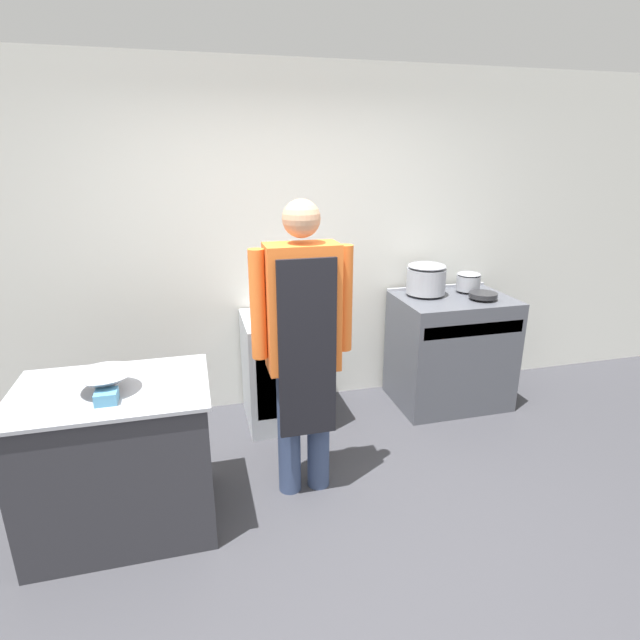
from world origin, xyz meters
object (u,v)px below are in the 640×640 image
(fridge_unit, at_px, (286,369))
(plastic_tub, at_px, (106,397))
(saute_pan, at_px, (483,295))
(mixing_bowl, at_px, (105,382))
(stock_pot, at_px, (426,278))
(stove, at_px, (450,350))
(sauce_pot, at_px, (468,281))
(person_cook, at_px, (303,337))

(fridge_unit, relative_size, plastic_tub, 8.03)
(saute_pan, bearing_deg, mixing_bowl, -162.91)
(stock_pot, bearing_deg, fridge_unit, -176.95)
(stove, height_order, sauce_pot, sauce_pot)
(saute_pan, bearing_deg, plastic_tub, -160.17)
(mixing_bowl, xyz_separation_m, stock_pot, (2.33, 1.07, 0.16))
(plastic_tub, xyz_separation_m, stock_pot, (2.30, 1.21, 0.18))
(person_cook, distance_m, plastic_tub, 1.08)
(stove, relative_size, plastic_tub, 8.92)
(person_cook, height_order, stock_pot, person_cook)
(fridge_unit, height_order, person_cook, person_cook)
(saute_pan, bearing_deg, stock_pot, 148.96)
(stove, height_order, plastic_tub, stove)
(fridge_unit, relative_size, mixing_bowl, 2.81)
(plastic_tub, xyz_separation_m, saute_pan, (2.69, 0.97, 0.07))
(stove, relative_size, sauce_pot, 4.82)
(stove, distance_m, mixing_bowl, 2.74)
(mixing_bowl, bearing_deg, plastic_tub, -80.70)
(fridge_unit, distance_m, sauce_pot, 1.69)
(fridge_unit, relative_size, person_cook, 0.47)
(stove, height_order, mixing_bowl, mixing_bowl)
(stove, height_order, stock_pot, stock_pot)
(fridge_unit, bearing_deg, stove, -2.25)
(mixing_bowl, height_order, plastic_tub, mixing_bowl)
(stock_pot, height_order, saute_pan, stock_pot)
(person_cook, xyz_separation_m, stock_pot, (1.25, 0.97, 0.05))
(person_cook, relative_size, stock_pot, 5.74)
(stove, relative_size, saute_pan, 4.26)
(fridge_unit, xyz_separation_m, mixing_bowl, (-1.14, -1.01, 0.49))
(mixing_bowl, height_order, saute_pan, saute_pan)
(mixing_bowl, distance_m, saute_pan, 2.84)
(plastic_tub, relative_size, saute_pan, 0.48)
(sauce_pot, bearing_deg, fridge_unit, -177.70)
(stove, distance_m, fridge_unit, 1.40)
(saute_pan, relative_size, sauce_pot, 1.13)
(stove, distance_m, stock_pot, 0.65)
(stove, xyz_separation_m, person_cook, (-1.46, -0.86, 0.56))
(person_cook, relative_size, saute_pan, 8.13)
(person_cook, bearing_deg, fridge_unit, 86.14)
(stock_pot, distance_m, sauce_pot, 0.39)
(mixing_bowl, distance_m, stock_pot, 2.56)
(person_cook, bearing_deg, saute_pan, 24.28)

